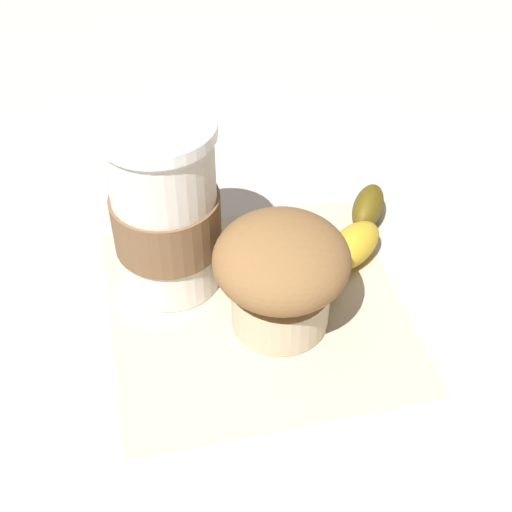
# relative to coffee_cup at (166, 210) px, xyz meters

# --- Properties ---
(ground_plane) EXTENTS (3.00, 3.00, 0.00)m
(ground_plane) POSITION_rel_coffee_cup_xyz_m (0.06, -0.05, -0.08)
(ground_plane) COLOR beige
(paper_napkin) EXTENTS (0.25, 0.25, 0.00)m
(paper_napkin) POSITION_rel_coffee_cup_xyz_m (0.06, -0.05, -0.07)
(paper_napkin) COLOR beige
(paper_napkin) RESTS_ON ground_plane
(coffee_cup) EXTENTS (0.09, 0.09, 0.15)m
(coffee_cup) POSITION_rel_coffee_cup_xyz_m (0.00, 0.00, 0.00)
(coffee_cup) COLOR silver
(coffee_cup) RESTS_ON paper_napkin
(muffin) EXTENTS (0.10, 0.10, 0.10)m
(muffin) POSITION_rel_coffee_cup_xyz_m (0.08, -0.06, -0.02)
(muffin) COLOR beige
(muffin) RESTS_ON paper_napkin
(banana) EXTENTS (0.13, 0.14, 0.03)m
(banana) POSITION_rel_coffee_cup_xyz_m (0.15, -0.00, -0.06)
(banana) COLOR gold
(banana) RESTS_ON paper_napkin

